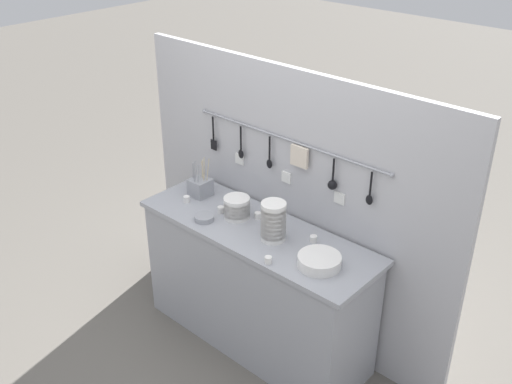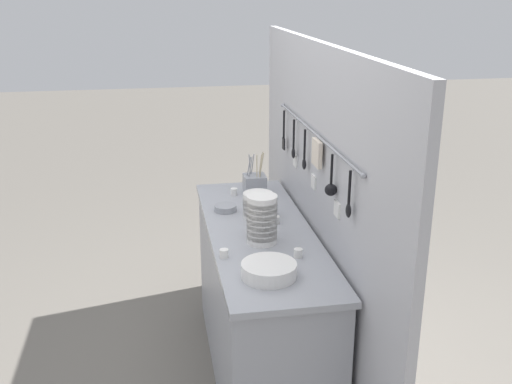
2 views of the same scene
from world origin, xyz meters
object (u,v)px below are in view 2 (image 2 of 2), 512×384
(plate_stack, at_px, (269,270))
(cup_edge_far, at_px, (276,220))
(cup_centre, at_px, (234,192))
(bowl_stack_nested_right, at_px, (258,205))
(cup_beside_plates, at_px, (298,253))
(steel_mixing_bowl, at_px, (225,208))
(cup_by_caddy, at_px, (224,253))
(cutlery_caddy, at_px, (255,184))
(bowl_stack_back_corner, at_px, (262,219))
(cup_front_left, at_px, (250,206))

(plate_stack, xyz_separation_m, cup_edge_far, (-0.59, 0.15, -0.01))
(cup_centre, bearing_deg, cup_edge_far, 17.57)
(bowl_stack_nested_right, xyz_separation_m, cup_beside_plates, (0.53, 0.09, -0.05))
(bowl_stack_nested_right, xyz_separation_m, steel_mixing_bowl, (-0.13, -0.16, -0.05))
(bowl_stack_nested_right, bearing_deg, cup_by_caddy, -27.39)
(cutlery_caddy, relative_size, cup_beside_plates, 6.42)
(bowl_stack_back_corner, relative_size, plate_stack, 1.00)
(bowl_stack_nested_right, distance_m, cup_front_left, 0.13)
(steel_mixing_bowl, relative_size, cup_edge_far, 2.96)
(cutlery_caddy, distance_m, cup_edge_far, 0.49)
(plate_stack, relative_size, cutlery_caddy, 0.91)
(cutlery_caddy, relative_size, cup_by_caddy, 6.42)
(cup_centre, xyz_separation_m, cup_beside_plates, (0.91, 0.17, 0.00))
(cup_beside_plates, bearing_deg, cutlery_caddy, -177.14)
(bowl_stack_back_corner, xyz_separation_m, cup_front_left, (-0.45, 0.01, -0.10))
(cup_centre, bearing_deg, plate_stack, 0.01)
(bowl_stack_back_corner, bearing_deg, cup_beside_plates, 34.69)
(cup_front_left, bearing_deg, cutlery_caddy, 164.21)
(steel_mixing_bowl, xyz_separation_m, cup_edge_far, (0.23, 0.24, 0.00))
(cup_by_caddy, xyz_separation_m, cup_beside_plates, (0.05, 0.34, 0.00))
(bowl_stack_nested_right, xyz_separation_m, cup_by_caddy, (0.47, -0.25, -0.05))
(cup_centre, bearing_deg, bowl_stack_back_corner, 2.97)
(plate_stack, bearing_deg, cutlery_caddy, 173.35)
(cup_edge_far, bearing_deg, bowl_stack_back_corner, -27.29)
(cup_front_left, distance_m, cup_beside_plates, 0.66)
(plate_stack, relative_size, cup_front_left, 5.81)
(cup_by_caddy, relative_size, cup_beside_plates, 1.00)
(cup_by_caddy, height_order, cup_beside_plates, same)
(steel_mixing_bowl, distance_m, cutlery_caddy, 0.33)
(plate_stack, relative_size, cup_centre, 5.81)
(cup_by_caddy, height_order, cup_front_left, same)
(bowl_stack_back_corner, relative_size, cup_edge_far, 5.84)
(cup_front_left, bearing_deg, cup_by_caddy, -20.31)
(bowl_stack_nested_right, height_order, cutlery_caddy, cutlery_caddy)
(bowl_stack_nested_right, height_order, cup_beside_plates, bowl_stack_nested_right)
(bowl_stack_nested_right, relative_size, cup_centre, 3.93)
(bowl_stack_back_corner, xyz_separation_m, cup_centre, (-0.72, -0.04, -0.10))
(bowl_stack_nested_right, distance_m, cutlery_caddy, 0.38)
(bowl_stack_back_corner, distance_m, cup_centre, 0.72)
(cup_edge_far, bearing_deg, plate_stack, -14.61)
(cutlery_caddy, bearing_deg, bowl_stack_nested_right, -7.14)
(bowl_stack_back_corner, relative_size, cup_by_caddy, 5.84)
(bowl_stack_nested_right, relative_size, cutlery_caddy, 0.61)
(cutlery_caddy, xyz_separation_m, cup_by_caddy, (0.86, -0.29, -0.04))
(cup_by_caddy, bearing_deg, steel_mixing_bowl, 172.15)
(steel_mixing_bowl, xyz_separation_m, cup_centre, (-0.26, 0.08, 0.00))
(steel_mixing_bowl, distance_m, cup_front_left, 0.14)
(plate_stack, bearing_deg, cup_edge_far, 165.39)
(bowl_stack_nested_right, bearing_deg, cup_front_left, -166.88)
(plate_stack, bearing_deg, cup_by_caddy, -143.40)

